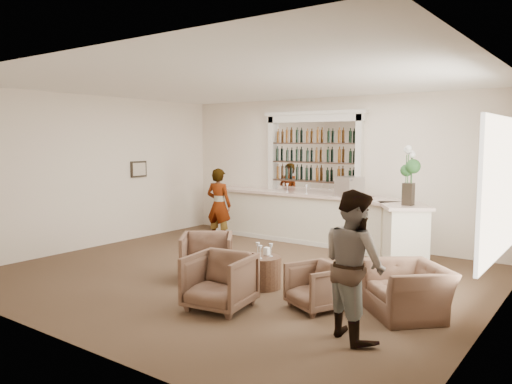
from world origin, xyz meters
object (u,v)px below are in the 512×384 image
(guest, at_px, (354,264))
(espresso_machine, at_px, (349,187))
(cocktail_table, at_px, (263,272))
(armchair_left, at_px, (207,256))
(armchair_far, at_px, (408,290))
(armchair_center, at_px, (220,281))
(bar_counter, at_px, (316,219))
(sommelier, at_px, (219,205))
(flower_vase, at_px, (409,172))
(armchair_right, at_px, (317,286))

(guest, height_order, espresso_machine, guest)
(cocktail_table, height_order, armchair_left, armchair_left)
(armchair_far, bearing_deg, armchair_center, -105.38)
(bar_counter, xyz_separation_m, armchair_left, (-0.13, -3.54, -0.18))
(espresso_machine, bearing_deg, armchair_far, -29.05)
(sommelier, height_order, espresso_machine, sommelier)
(armchair_center, bearing_deg, cocktail_table, 85.70)
(armchair_far, xyz_separation_m, espresso_machine, (-2.39, 3.20, 1.01))
(armchair_left, distance_m, espresso_machine, 3.71)
(armchair_left, bearing_deg, armchair_center, -78.67)
(bar_counter, bearing_deg, flower_vase, -16.59)
(flower_vase, bearing_deg, armchair_left, -130.28)
(bar_counter, xyz_separation_m, armchair_far, (3.22, -3.29, -0.23))
(bar_counter, xyz_separation_m, espresso_machine, (0.83, -0.09, 0.78))
(bar_counter, height_order, armchair_center, bar_counter)
(armchair_left, relative_size, armchair_center, 1.00)
(espresso_machine, bearing_deg, armchair_center, -63.44)
(bar_counter, height_order, espresso_machine, espresso_machine)
(bar_counter, height_order, armchair_right, bar_counter)
(armchair_left, distance_m, armchair_center, 1.52)
(armchair_left, height_order, armchair_far, armchair_left)
(cocktail_table, bearing_deg, espresso_machine, 91.51)
(armchair_left, bearing_deg, armchair_right, -42.87)
(guest, distance_m, armchair_far, 1.26)
(espresso_machine, bearing_deg, sommelier, -137.27)
(cocktail_table, xyz_separation_m, sommelier, (-2.90, 2.36, 0.60))
(sommelier, distance_m, armchair_far, 5.69)
(armchair_right, xyz_separation_m, flower_vase, (0.19, 3.10, 1.44))
(armchair_right, bearing_deg, espresso_machine, 134.20)
(cocktail_table, relative_size, armchair_far, 0.56)
(espresso_machine, bearing_deg, bar_counter, -161.87)
(guest, height_order, armchair_center, guest)
(armchair_center, bearing_deg, armchair_right, 26.63)
(cocktail_table, height_order, sommelier, sommelier)
(bar_counter, distance_m, armchair_center, 4.67)
(espresso_machine, distance_m, flower_vase, 1.63)
(armchair_left, bearing_deg, sommelier, 89.59)
(armchair_left, xyz_separation_m, armchair_far, (3.34, 0.25, -0.05))
(armchair_far, height_order, espresso_machine, espresso_machine)
(sommelier, relative_size, espresso_machine, 3.47)
(armchair_center, distance_m, espresso_machine, 4.58)
(espresso_machine, height_order, flower_vase, flower_vase)
(sommelier, relative_size, armchair_left, 1.98)
(cocktail_table, distance_m, sommelier, 3.78)
(armchair_left, bearing_deg, guest, -52.31)
(bar_counter, distance_m, armchair_right, 4.33)
(armchair_right, distance_m, espresso_machine, 4.04)
(bar_counter, xyz_separation_m, guest, (2.94, -4.39, 0.31))
(cocktail_table, xyz_separation_m, flower_vase, (1.38, 2.70, 1.51))
(cocktail_table, bearing_deg, guest, -26.47)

